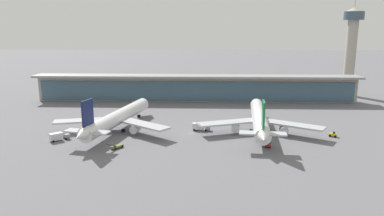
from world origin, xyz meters
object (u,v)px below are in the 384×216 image
service_truck_mid_apron_grey (58,136)px  control_tower (351,44)px  service_truck_near_nose_grey (200,127)px  airliner_centre_stand (259,119)px  service_truck_on_taxiway_yellow (333,135)px  service_truck_under_wing_red (267,144)px  service_truck_by_tail_olive (117,146)px  airliner_left_stand (117,118)px

service_truck_mid_apron_grey → control_tower: (145.25, 101.23, 30.67)m
service_truck_near_nose_grey → service_truck_mid_apron_grey: bearing=-163.2°
airliner_centre_stand → service_truck_on_taxiway_yellow: bearing=-12.0°
control_tower → service_truck_under_wing_red: bearing=-122.8°
airliner_centre_stand → service_truck_on_taxiway_yellow: size_ratio=19.58×
service_truck_under_wing_red → control_tower: size_ratio=0.12×
airliner_centre_stand → service_truck_near_nose_grey: bearing=177.4°
control_tower → service_truck_by_tail_olive: bearing=-137.9°
service_truck_near_nose_grey → service_truck_by_tail_olive: size_ratio=1.17×
airliner_left_stand → service_truck_near_nose_grey: bearing=2.4°
control_tower → airliner_centre_stand: bearing=-128.2°
service_truck_under_wing_red → airliner_centre_stand: bearing=90.7°
service_truck_under_wing_red → service_truck_on_taxiway_yellow: (27.73, 12.86, 0.07)m
service_truck_mid_apron_grey → service_truck_on_taxiway_yellow: bearing=4.9°
service_truck_by_tail_olive → service_truck_mid_apron_grey: bearing=161.2°
service_truck_near_nose_grey → service_truck_by_tail_olive: (-29.02, -24.21, -0.88)m
airliner_left_stand → service_truck_mid_apron_grey: size_ratio=9.37×
service_truck_on_taxiway_yellow → service_truck_under_wing_red: bearing=-155.1°
airliner_left_stand → airliner_centre_stand: bearing=0.3°
airliner_left_stand → control_tower: 155.42m
airliner_left_stand → service_truck_under_wing_red: bearing=-17.5°
airliner_centre_stand → service_truck_by_tail_olive: 58.14m
airliner_centre_stand → service_truck_mid_apron_grey: (-77.23, -14.91, -3.77)m
control_tower → service_truck_on_taxiway_yellow: bearing=-113.5°
airliner_centre_stand → service_truck_under_wing_red: bearing=-89.3°
airliner_left_stand → service_truck_near_nose_grey: size_ratio=8.65×
airliner_centre_stand → service_truck_near_nose_grey: airliner_centre_stand is taller
service_truck_by_tail_olive → service_truck_on_taxiway_yellow: bearing=12.0°
service_truck_under_wing_red → airliner_left_stand: bearing=162.5°
service_truck_mid_apron_grey → service_truck_by_tail_olive: (24.10, -8.21, -0.88)m
airliner_centre_stand → service_truck_by_tail_olive: bearing=-156.5°
airliner_centre_stand → service_truck_on_taxiway_yellow: (27.97, -5.94, -4.59)m
airliner_centre_stand → service_truck_mid_apron_grey: size_ratio=9.43×
service_truck_mid_apron_grey → service_truck_by_tail_olive: bearing=-18.8°
airliner_centre_stand → airliner_left_stand: bearing=-179.7°
service_truck_on_taxiway_yellow → control_tower: bearing=66.5°
service_truck_mid_apron_grey → service_truck_on_taxiway_yellow: (105.20, 8.97, -0.82)m
service_truck_under_wing_red → service_truck_mid_apron_grey: 77.58m
airliner_centre_stand → service_truck_mid_apron_grey: 78.75m
service_truck_mid_apron_grey → service_truck_on_taxiway_yellow: 105.59m
airliner_left_stand → service_truck_on_taxiway_yellow: airliner_left_stand is taller
service_truck_under_wing_red → service_truck_by_tail_olive: size_ratio=1.07×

